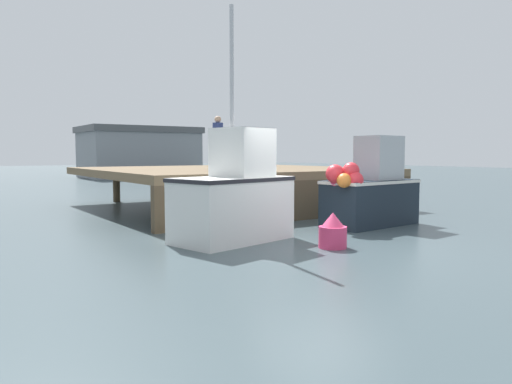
# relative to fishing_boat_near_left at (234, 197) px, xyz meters

# --- Properties ---
(ground) EXTENTS (120.00, 160.00, 0.10)m
(ground) POSITION_rel_fishing_boat_near_left_xyz_m (1.21, -1.61, -1.03)
(ground) COLOR #3D4C51
(pier) EXTENTS (9.35, 8.77, 1.42)m
(pier) POSITION_rel_fishing_boat_near_left_xyz_m (3.53, 5.70, 0.21)
(pier) COLOR brown
(pier) RESTS_ON ground
(fishing_boat_near_left) EXTENTS (2.92, 2.02, 5.13)m
(fishing_boat_near_left) POSITION_rel_fishing_boat_near_left_xyz_m (0.00, 0.00, 0.00)
(fishing_boat_near_left) COLOR silver
(fishing_boat_near_left) RESTS_ON ground
(fishing_boat_near_right) EXTENTS (3.11, 1.54, 2.42)m
(fishing_boat_near_right) POSITION_rel_fishing_boat_near_left_xyz_m (4.26, -0.03, -0.05)
(fishing_boat_near_right) COLOR #19232D
(fishing_boat_near_right) RESTS_ON ground
(rowboat) EXTENTS (1.81, 0.79, 0.38)m
(rowboat) POSITION_rel_fishing_boat_near_left_xyz_m (5.42, 0.83, -0.81)
(rowboat) COLOR silver
(rowboat) RESTS_ON ground
(dockworker) EXTENTS (0.34, 0.34, 1.74)m
(dockworker) POSITION_rel_fishing_boat_near_left_xyz_m (2.24, 4.68, 1.31)
(dockworker) COLOR #2D3342
(dockworker) RESTS_ON pier
(warehouse) EXTENTS (9.10, 6.20, 4.13)m
(warehouse) POSITION_rel_fishing_boat_near_left_xyz_m (9.17, 30.35, 1.10)
(warehouse) COLOR gray
(warehouse) RESTS_ON ground
(mooring_buoy_foreground) EXTENTS (0.58, 0.58, 0.74)m
(mooring_buoy_foreground) POSITION_rel_fishing_boat_near_left_xyz_m (1.25, -1.85, -0.65)
(mooring_buoy_foreground) COLOR #DB3866
(mooring_buoy_foreground) RESTS_ON ground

